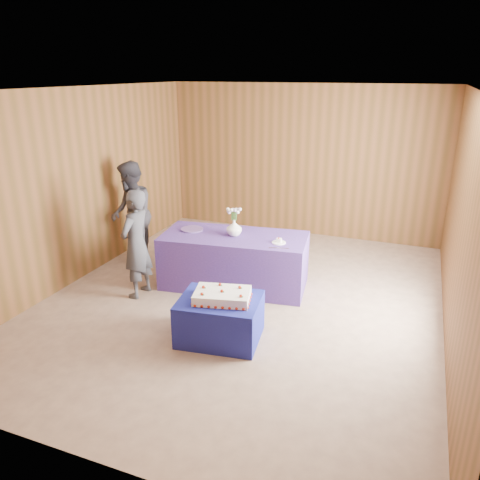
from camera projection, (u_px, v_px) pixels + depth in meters
The scene contains 13 objects.
ground at pixel (243, 300), 6.28m from camera, with size 6.00×6.00×0.00m, color gray.
room_shell at pixel (243, 167), 5.66m from camera, with size 5.04×6.04×2.72m.
cake_table at pixel (220, 319), 5.30m from camera, with size 0.90×0.70×0.50m, color navy.
serving_table at pixel (234, 261), 6.59m from camera, with size 2.00×0.90×0.75m, color #53328B.
sheet_cake at pixel (222, 296), 5.17m from camera, with size 0.71×0.56×0.15m.
vase at pixel (234, 228), 6.43m from camera, with size 0.21×0.21×0.22m, color white.
flower_spray at pixel (234, 211), 6.35m from camera, with size 0.21×0.21×0.16m.
platter at pixel (192, 229), 6.69m from camera, with size 0.32×0.32×0.02m, color #664A95.
plate at pixel (279, 243), 6.19m from camera, with size 0.18×0.18×0.01m, color white.
cake_slice at pixel (279, 240), 6.17m from camera, with size 0.06×0.06×0.07m.
knife at pixel (279, 248), 6.00m from camera, with size 0.26×0.02×0.00m, color silver.
guest_left at pixel (136, 244), 6.18m from camera, with size 0.54×0.35×1.48m, color #383A43.
guest_right at pixel (132, 214), 7.22m from camera, with size 0.79×0.61×1.62m, color #2F2F38.
Camera 1 is at (2.00, -5.25, 2.91)m, focal length 35.00 mm.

